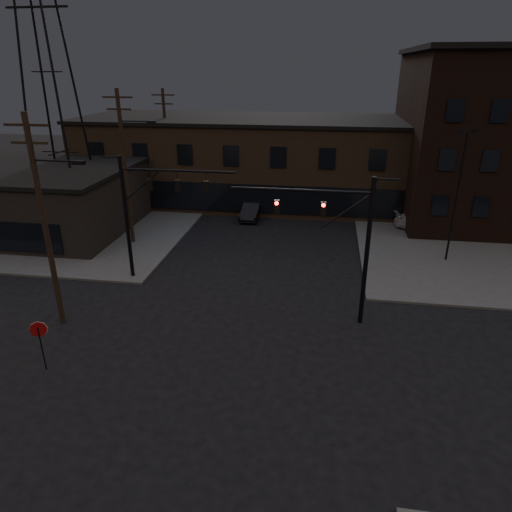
{
  "coord_description": "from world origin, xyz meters",
  "views": [
    {
      "loc": [
        4.22,
        -17.67,
        12.86
      ],
      "look_at": [
        0.75,
        4.57,
        3.5
      ],
      "focal_mm": 32.0,
      "sensor_mm": 36.0,
      "label": 1
    }
  ],
  "objects": [
    {
      "name": "traffic_signal_far",
      "position": [
        -6.72,
        8.0,
        5.01
      ],
      "size": [
        7.12,
        0.24,
        8.0
      ],
      "color": "black",
      "rests_on": "ground"
    },
    {
      "name": "transmission_tower",
      "position": [
        -18.0,
        18.0,
        12.5
      ],
      "size": [
        7.0,
        7.0,
        25.0
      ],
      "primitive_type": null,
      "color": "black",
      "rests_on": "ground"
    },
    {
      "name": "stop_sign",
      "position": [
        -8.0,
        -1.99,
        1.84
      ],
      "size": [
        0.72,
        0.33,
        2.48
      ],
      "color": "black",
      "rests_on": "ground"
    },
    {
      "name": "ground",
      "position": [
        0.0,
        0.0,
        0.0
      ],
      "size": [
        140.0,
        140.0,
        0.0
      ],
      "primitive_type": "plane",
      "color": "black",
      "rests_on": "ground"
    },
    {
      "name": "lot_light_a",
      "position": [
        13.0,
        14.0,
        5.51
      ],
      "size": [
        1.5,
        0.28,
        9.14
      ],
      "color": "black",
      "rests_on": "ground"
    },
    {
      "name": "sidewalk_nw",
      "position": [
        -22.0,
        22.0,
        0.07
      ],
      "size": [
        30.0,
        30.0,
        0.15
      ],
      "primitive_type": "cube",
      "color": "#474744",
      "rests_on": "ground"
    },
    {
      "name": "parked_car_lot_b",
      "position": [
        12.51,
        20.96,
        0.81
      ],
      "size": [
        4.72,
        2.36,
        1.32
      ],
      "primitive_type": "imported",
      "rotation": [
        0.0,
        0.0,
        1.69
      ],
      "color": "silver",
      "rests_on": "sidewalk_ne"
    },
    {
      "name": "utility_pole_far",
      "position": [
        -11.5,
        26.0,
        5.78
      ],
      "size": [
        2.2,
        0.28,
        11.0
      ],
      "color": "black",
      "rests_on": "ground"
    },
    {
      "name": "parked_car_lot_a",
      "position": [
        15.79,
        20.04,
        0.89
      ],
      "size": [
        4.7,
        3.14,
        1.49
      ],
      "primitive_type": "imported",
      "rotation": [
        0.0,
        0.0,
        1.92
      ],
      "color": "black",
      "rests_on": "sidewalk_ne"
    },
    {
      "name": "car_crossing",
      "position": [
        -2.33,
        21.76,
        0.72
      ],
      "size": [
        1.63,
        4.41,
        1.44
      ],
      "primitive_type": "imported",
      "rotation": [
        0.0,
        0.0,
        -0.02
      ],
      "color": "black",
      "rests_on": "ground"
    },
    {
      "name": "utility_pole_mid",
      "position": [
        -10.44,
        14.0,
        6.13
      ],
      "size": [
        3.7,
        0.28,
        11.5
      ],
      "color": "black",
      "rests_on": "ground"
    },
    {
      "name": "utility_pole_near",
      "position": [
        -9.43,
        2.0,
        5.87
      ],
      "size": [
        3.7,
        0.28,
        11.0
      ],
      "color": "black",
      "rests_on": "ground"
    },
    {
      "name": "building_row",
      "position": [
        0.0,
        28.0,
        4.0
      ],
      "size": [
        40.0,
        12.0,
        8.0
      ],
      "primitive_type": "cube",
      "color": "#503B2A",
      "rests_on": "ground"
    },
    {
      "name": "building_left",
      "position": [
        -20.0,
        16.0,
        2.5
      ],
      "size": [
        16.0,
        12.0,
        5.0
      ],
      "primitive_type": "cube",
      "color": "black",
      "rests_on": "ground"
    },
    {
      "name": "traffic_signal_near",
      "position": [
        5.36,
        4.5,
        4.93
      ],
      "size": [
        7.12,
        0.24,
        8.0
      ],
      "color": "black",
      "rests_on": "ground"
    }
  ]
}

